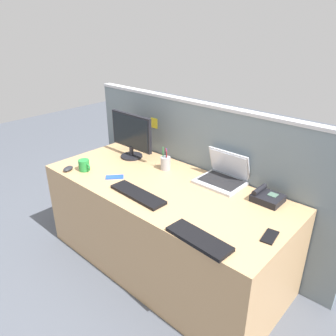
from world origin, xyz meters
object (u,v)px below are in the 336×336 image
(laptop, at_px, (224,175))
(computer_mouse_right_hand, at_px, (68,169))
(keyboard_spare, at_px, (199,239))
(cell_phone_blue_case, at_px, (115,177))
(pen_cup, at_px, (166,163))
(keyboard_main, at_px, (138,194))
(desk_phone, at_px, (267,197))
(coffee_mug, at_px, (84,165))
(cell_phone_black_slab, at_px, (270,236))
(desktop_monitor, at_px, (131,134))

(laptop, bearing_deg, computer_mouse_right_hand, -146.83)
(keyboard_spare, height_order, cell_phone_blue_case, keyboard_spare)
(pen_cup, bearing_deg, keyboard_main, -71.10)
(laptop, height_order, cell_phone_blue_case, laptop)
(desk_phone, distance_m, keyboard_main, 0.87)
(desk_phone, height_order, keyboard_main, desk_phone)
(cell_phone_blue_case, distance_m, coffee_mug, 0.29)
(laptop, relative_size, pen_cup, 1.75)
(keyboard_spare, bearing_deg, cell_phone_blue_case, 172.46)
(cell_phone_blue_case, bearing_deg, cell_phone_black_slab, 46.39)
(desk_phone, height_order, computer_mouse_right_hand, desk_phone)
(desktop_monitor, relative_size, coffee_mug, 3.68)
(computer_mouse_right_hand, bearing_deg, coffee_mug, 19.73)
(desk_phone, relative_size, keyboard_spare, 0.49)
(cell_phone_blue_case, height_order, coffee_mug, coffee_mug)
(desktop_monitor, height_order, pen_cup, desktop_monitor)
(keyboard_main, xyz_separation_m, coffee_mug, (-0.62, -0.01, 0.03))
(computer_mouse_right_hand, bearing_deg, laptop, 10.31)
(keyboard_spare, xyz_separation_m, cell_phone_blue_case, (-0.96, 0.19, -0.01))
(pen_cup, height_order, cell_phone_blue_case, pen_cup)
(laptop, xyz_separation_m, cell_phone_blue_case, (-0.66, -0.51, -0.05))
(desktop_monitor, relative_size, keyboard_spare, 1.18)
(pen_cup, xyz_separation_m, cell_phone_blue_case, (-0.19, -0.38, -0.05))
(computer_mouse_right_hand, bearing_deg, desktop_monitor, 49.84)
(desk_phone, xyz_separation_m, cell_phone_blue_case, (-1.03, -0.46, -0.02))
(keyboard_main, height_order, computer_mouse_right_hand, computer_mouse_right_hand)
(laptop, relative_size, coffee_mug, 2.69)
(desk_phone, relative_size, coffee_mug, 1.51)
(desktop_monitor, height_order, desk_phone, desktop_monitor)
(computer_mouse_right_hand, distance_m, pen_cup, 0.79)
(keyboard_spare, distance_m, cell_phone_black_slab, 0.40)
(pen_cup, distance_m, cell_phone_black_slab, 1.08)
(laptop, height_order, cell_phone_black_slab, laptop)
(keyboard_main, distance_m, coffee_mug, 0.62)
(keyboard_main, relative_size, cell_phone_black_slab, 3.23)
(desktop_monitor, xyz_separation_m, keyboard_main, (0.55, -0.44, -0.20))
(laptop, height_order, pen_cup, laptop)
(desk_phone, distance_m, keyboard_spare, 0.65)
(coffee_mug, bearing_deg, keyboard_spare, -4.86)
(desktop_monitor, xyz_separation_m, cell_phone_black_slab, (1.44, -0.26, -0.21))
(desk_phone, xyz_separation_m, computer_mouse_right_hand, (-1.41, -0.63, -0.01))
(desktop_monitor, height_order, cell_phone_black_slab, desktop_monitor)
(cell_phone_black_slab, xyz_separation_m, cell_phone_blue_case, (-1.23, -0.11, 0.00))
(desktop_monitor, xyz_separation_m, pen_cup, (0.40, 0.01, -0.16))
(laptop, height_order, keyboard_main, laptop)
(desk_phone, relative_size, cell_phone_black_slab, 1.35)
(laptop, bearing_deg, cell_phone_black_slab, -34.66)
(desk_phone, distance_m, computer_mouse_right_hand, 1.54)
(keyboard_spare, xyz_separation_m, coffee_mug, (-1.24, 0.11, 0.03))
(keyboard_spare, height_order, cell_phone_black_slab, keyboard_spare)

